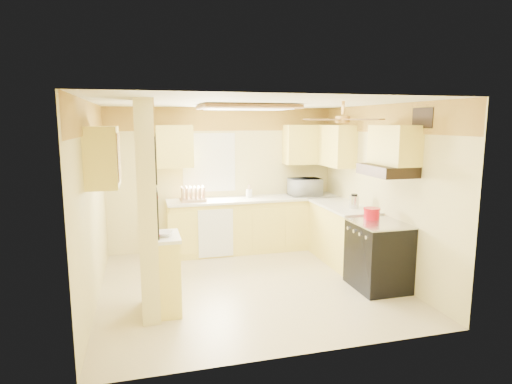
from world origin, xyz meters
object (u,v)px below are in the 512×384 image
object	(u,v)px
microwave	(305,187)
bowl	(163,234)
dutch_oven	(372,213)
stove	(378,255)
kettle	(354,202)

from	to	relation	value
microwave	bowl	xyz separation A→B (m)	(-2.62, -2.20, -0.13)
bowl	dutch_oven	size ratio (longest dim) A/B	0.93
stove	dutch_oven	xyz separation A→B (m)	(0.01, 0.23, 0.53)
microwave	bowl	distance (m)	3.43
kettle	bowl	bearing A→B (deg)	-162.66
microwave	dutch_oven	distance (m)	1.94
stove	microwave	xyz separation A→B (m)	(-0.23, 2.16, 0.63)
bowl	dutch_oven	distance (m)	2.87
bowl	kettle	bearing A→B (deg)	17.34
stove	microwave	world-z (taller)	microwave
stove	kettle	bearing A→B (deg)	85.26
microwave	kettle	world-z (taller)	microwave
stove	dutch_oven	world-z (taller)	dutch_oven
bowl	kettle	distance (m)	3.06
dutch_oven	kettle	xyz separation A→B (m)	(0.06, 0.64, 0.05)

